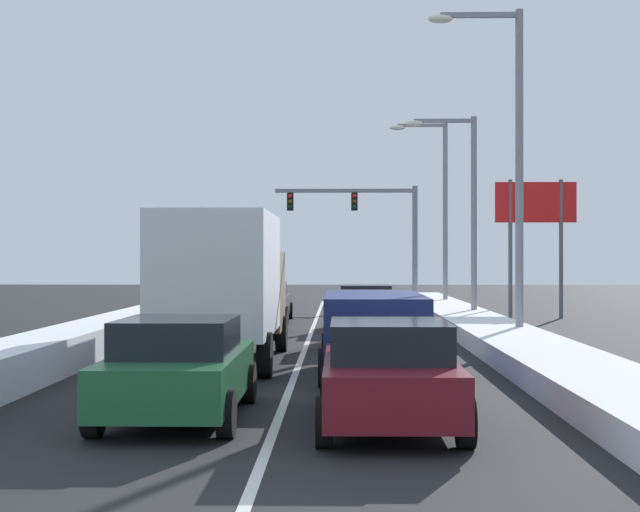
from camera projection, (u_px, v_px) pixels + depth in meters
ground_plane at (304, 351)px, 24.43m from camera, size 120.00×120.00×0.00m
lane_stripe_between_right_lane_and_center_lane at (309, 337)px, 28.76m from camera, size 0.14×47.60×0.01m
snow_bank_right_shoulder at (485, 329)px, 28.65m from camera, size 2.11×47.60×0.49m
snow_bank_left_shoulder at (135, 324)px, 28.87m from camera, size 1.50×47.60×0.76m
sedan_maroon_right_lane_nearest at (389, 373)px, 13.53m from camera, size 2.00×4.50×1.51m
suv_navy_right_lane_second at (374, 326)px, 19.29m from camera, size 2.16×4.90×1.67m
sedan_silver_right_lane_third at (368, 318)px, 25.69m from camera, size 2.00×4.50×1.51m
sedan_red_right_lane_fourth at (365, 307)px, 31.60m from camera, size 2.00×4.50×1.51m
sedan_green_center_lane_nearest at (179, 368)px, 14.20m from camera, size 2.00×4.50×1.51m
box_truck_center_lane_second at (224, 280)px, 21.47m from camera, size 2.53×7.20×3.36m
suv_white_center_lane_third at (250, 302)px, 29.81m from camera, size 2.16×4.90×1.67m
sedan_charcoal_center_lane_fourth at (264, 301)px, 35.73m from camera, size 2.00×4.50×1.51m
traffic_light_gantry at (371, 218)px, 50.34m from camera, size 7.54×0.47×6.20m
street_lamp_right_near at (508, 147)px, 26.49m from camera, size 2.66×0.36×9.32m
street_lamp_right_mid at (464, 198)px, 35.14m from camera, size 2.66×0.36×7.62m
street_lamp_right_far at (438, 198)px, 43.80m from camera, size 2.66×0.36×8.65m
roadside_sign_right at (536, 217)px, 37.66m from camera, size 3.20×0.16×5.50m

